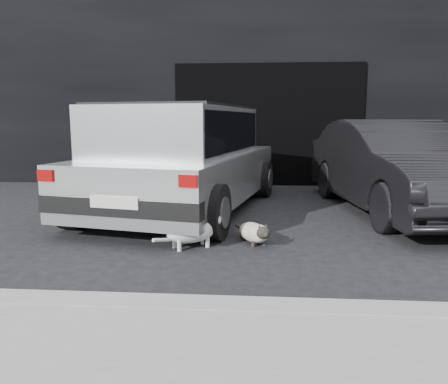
# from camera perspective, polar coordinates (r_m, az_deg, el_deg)

# --- Properties ---
(ground) EXTENTS (80.00, 80.00, 0.00)m
(ground) POSITION_cam_1_polar(r_m,az_deg,el_deg) (5.77, -3.47, -4.77)
(ground) COLOR black
(ground) RESTS_ON ground
(building_facade) EXTENTS (34.00, 4.00, 5.00)m
(building_facade) POSITION_cam_1_polar(r_m,az_deg,el_deg) (11.60, 5.64, 14.72)
(building_facade) COLOR black
(building_facade) RESTS_ON ground
(garage_opening) EXTENTS (4.00, 0.10, 2.60)m
(garage_opening) POSITION_cam_1_polar(r_m,az_deg,el_deg) (9.54, 5.79, 8.67)
(garage_opening) COLOR black
(garage_opening) RESTS_ON ground
(curb) EXTENTS (18.00, 0.25, 0.12)m
(curb) POSITION_cam_1_polar(r_m,az_deg,el_deg) (3.24, 8.33, -15.27)
(curb) COLOR gray
(curb) RESTS_ON ground
(silver_hatchback) EXTENTS (2.86, 4.72, 1.63)m
(silver_hatchback) POSITION_cam_1_polar(r_m,az_deg,el_deg) (6.76, -5.42, 4.92)
(silver_hatchback) COLOR silver
(silver_hatchback) RESTS_ON ground
(second_car) EXTENTS (2.05, 4.47, 1.42)m
(second_car) POSITION_cam_1_polar(r_m,az_deg,el_deg) (7.15, 21.46, 3.12)
(second_car) COLOR black
(second_car) RESTS_ON ground
(cat_siamese) EXTENTS (0.47, 0.75, 0.28)m
(cat_siamese) POSITION_cam_1_polar(r_m,az_deg,el_deg) (5.06, 4.08, -5.31)
(cat_siamese) COLOR beige
(cat_siamese) RESTS_ON ground
(cat_white) EXTENTS (0.74, 0.56, 0.40)m
(cat_white) POSITION_cam_1_polar(r_m,az_deg,el_deg) (4.89, -3.89, -5.04)
(cat_white) COLOR white
(cat_white) RESTS_ON ground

